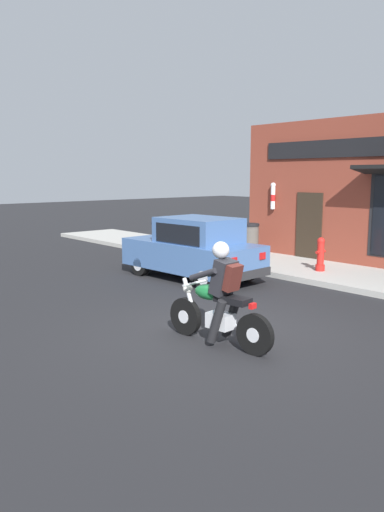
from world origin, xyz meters
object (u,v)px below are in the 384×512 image
car_hatchback (193,249)px  trash_bin (250,239)px  fire_hydrant (321,254)px  motorcycle_with_rider (219,302)px

car_hatchback → trash_bin: bearing=18.2°
car_hatchback → trash_bin: 3.55m
trash_bin → car_hatchback: bearing=-161.8°
fire_hydrant → trash_bin: 3.12m
motorcycle_with_rider → trash_bin: motorcycle_with_rider is taller
motorcycle_with_rider → trash_bin: size_ratio=2.06×
motorcycle_with_rider → car_hatchback: (3.02, 3.99, 0.09)m
car_hatchback → fire_hydrant: car_hatchback is taller
car_hatchback → fire_hydrant: bearing=-35.6°
fire_hydrant → trash_bin: size_ratio=0.90×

